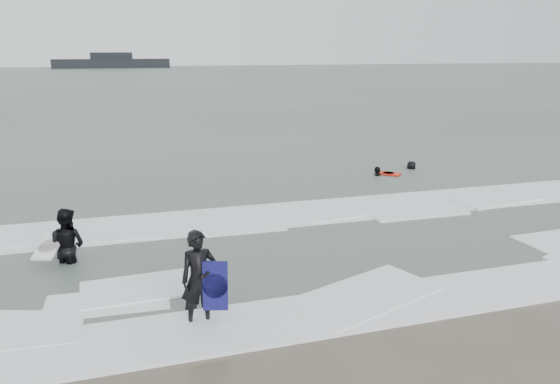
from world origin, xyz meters
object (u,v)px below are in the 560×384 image
object	(u,v)px
surfer_right_near	(377,176)
surfer_right_far	(411,170)
surfer_centre	(201,324)
vessel_horizon	(112,62)
surfer_wading	(69,262)

from	to	relation	value
surfer_right_near	surfer_right_far	xyz separation A→B (m)	(2.03, 0.76, 0.00)
surfer_centre	vessel_horizon	world-z (taller)	vessel_horizon
surfer_right_near	vessel_horizon	xyz separation A→B (m)	(-11.02, 137.27, 1.53)
surfer_centre	vessel_horizon	xyz separation A→B (m)	(-2.01, 147.82, 1.53)
surfer_right_far	surfer_centre	bearing A→B (deg)	12.41
vessel_horizon	surfer_wading	bearing A→B (deg)	-90.28
surfer_centre	surfer_right_near	world-z (taller)	surfer_centre
surfer_right_near	surfer_right_far	bearing A→B (deg)	150.79
surfer_right_near	vessel_horizon	distance (m)	137.72
surfer_centre	surfer_wading	xyz separation A→B (m)	(-2.72, 4.12, 0.00)
surfer_wading	surfer_right_near	distance (m)	13.38
surfer_wading	surfer_right_far	distance (m)	15.53
surfer_centre	surfer_right_far	world-z (taller)	surfer_centre
surfer_centre	surfer_wading	bearing A→B (deg)	118.55
surfer_centre	surfer_right_far	size ratio (longest dim) A/B	1.25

